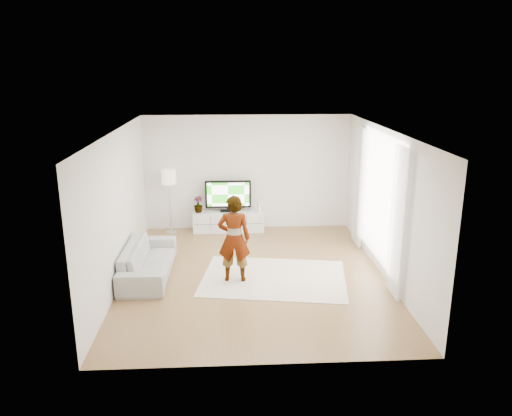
{
  "coord_description": "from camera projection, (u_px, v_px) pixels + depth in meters",
  "views": [
    {
      "loc": [
        -0.46,
        -8.93,
        3.94
      ],
      "look_at": [
        0.06,
        0.4,
        1.25
      ],
      "focal_mm": 35.0,
      "sensor_mm": 36.0,
      "label": 1
    }
  ],
  "objects": [
    {
      "name": "sofa",
      "position": [
        148.0,
        260.0,
        9.6
      ],
      "size": [
        0.87,
        2.17,
        0.63
      ],
      "primitive_type": "imported",
      "rotation": [
        0.0,
        0.0,
        1.56
      ],
      "color": "#A9A9A4",
      "rests_on": "floor"
    },
    {
      "name": "wall_right",
      "position": [
        386.0,
        204.0,
        9.43
      ],
      "size": [
        0.02,
        6.0,
        2.8
      ],
      "primitive_type": "cube",
      "color": "silver",
      "rests_on": "floor"
    },
    {
      "name": "window",
      "position": [
        380.0,
        198.0,
        9.7
      ],
      "size": [
        0.01,
        2.6,
        2.5
      ],
      "primitive_type": "cube",
      "color": "white",
      "rests_on": "wall_right"
    },
    {
      "name": "wall_back",
      "position": [
        247.0,
        173.0,
        12.17
      ],
      "size": [
        5.0,
        0.02,
        2.8
      ],
      "primitive_type": "cube",
      "color": "silver",
      "rests_on": "floor"
    },
    {
      "name": "television",
      "position": [
        228.0,
        195.0,
        12.09
      ],
      "size": [
        1.11,
        0.22,
        0.77
      ],
      "color": "black",
      "rests_on": "media_console"
    },
    {
      "name": "game_console",
      "position": [
        259.0,
        207.0,
        12.18
      ],
      "size": [
        0.08,
        0.18,
        0.24
      ],
      "rotation": [
        0.0,
        0.0,
        0.18
      ],
      "color": "white",
      "rests_on": "media_console"
    },
    {
      "name": "rug",
      "position": [
        274.0,
        278.0,
        9.55
      ],
      "size": [
        2.99,
        2.36,
        0.01
      ],
      "primitive_type": "cube",
      "rotation": [
        0.0,
        0.0,
        -0.16
      ],
      "color": "#F1E2CD",
      "rests_on": "floor"
    },
    {
      "name": "floor_lamp",
      "position": [
        169.0,
        180.0,
        11.81
      ],
      "size": [
        0.35,
        0.35,
        1.55
      ],
      "color": "silver",
      "rests_on": "floor"
    },
    {
      "name": "wall_left",
      "position": [
        118.0,
        208.0,
        9.16
      ],
      "size": [
        0.02,
        6.0,
        2.8
      ],
      "primitive_type": "cube",
      "color": "silver",
      "rests_on": "floor"
    },
    {
      "name": "curtain_near",
      "position": [
        398.0,
        223.0,
        8.48
      ],
      "size": [
        0.04,
        0.7,
        2.6
      ],
      "primitive_type": "cube",
      "color": "white",
      "rests_on": "floor"
    },
    {
      "name": "floor",
      "position": [
        254.0,
        275.0,
        9.68
      ],
      "size": [
        6.0,
        6.0,
        0.0
      ],
      "primitive_type": "plane",
      "color": "#A07948",
      "rests_on": "ground"
    },
    {
      "name": "ceiling",
      "position": [
        254.0,
        131.0,
        8.91
      ],
      "size": [
        6.0,
        6.0,
        0.0
      ],
      "primitive_type": "plane",
      "color": "white",
      "rests_on": "wall_back"
    },
    {
      "name": "media_console",
      "position": [
        229.0,
        221.0,
        12.24
      ],
      "size": [
        1.72,
        0.49,
        0.48
      ],
      "color": "white",
      "rests_on": "floor"
    },
    {
      "name": "wall_front",
      "position": [
        266.0,
        270.0,
        6.42
      ],
      "size": [
        5.0,
        0.02,
        2.8
      ],
      "primitive_type": "cube",
      "color": "silver",
      "rests_on": "floor"
    },
    {
      "name": "player",
      "position": [
        234.0,
        239.0,
        9.23
      ],
      "size": [
        0.63,
        0.43,
        1.66
      ],
      "primitive_type": "imported",
      "rotation": [
        0.0,
        0.0,
        3.09
      ],
      "color": "#334772",
      "rests_on": "rug"
    },
    {
      "name": "curtain_far",
      "position": [
        359.0,
        187.0,
        10.97
      ],
      "size": [
        0.04,
        0.7,
        2.6
      ],
      "primitive_type": "cube",
      "color": "white",
      "rests_on": "floor"
    },
    {
      "name": "potted_plant",
      "position": [
        198.0,
        204.0,
        12.08
      ],
      "size": [
        0.25,
        0.25,
        0.4
      ],
      "primitive_type": "imported",
      "rotation": [
        0.0,
        0.0,
        -0.15
      ],
      "color": "#3F7238",
      "rests_on": "media_console"
    }
  ]
}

